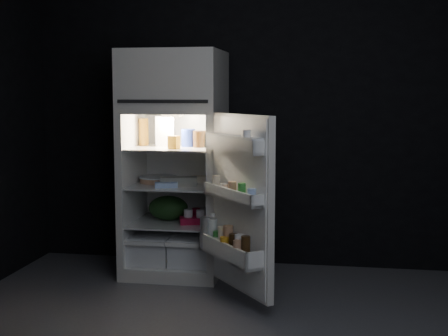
% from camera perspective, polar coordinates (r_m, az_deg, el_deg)
% --- Properties ---
extents(wall_back, '(4.00, 0.00, 2.70)m').
position_cam_1_polar(wall_back, '(5.23, 4.12, 5.76)').
color(wall_back, black).
rests_on(wall_back, ground).
extents(wall_front, '(4.00, 0.00, 2.70)m').
position_cam_1_polar(wall_front, '(1.88, -6.08, 3.63)').
color(wall_front, black).
rests_on(wall_front, ground).
extents(refrigerator, '(0.76, 0.71, 1.78)m').
position_cam_1_polar(refrigerator, '(5.00, -4.47, 1.17)').
color(refrigerator, silver).
rests_on(refrigerator, ground).
extents(fridge_door, '(0.59, 0.69, 1.22)m').
position_cam_1_polar(fridge_door, '(4.27, 1.24, -3.55)').
color(fridge_door, silver).
rests_on(fridge_door, ground).
extents(milk_jug, '(0.17, 0.17, 0.24)m').
position_cam_1_polar(milk_jug, '(5.02, -5.41, 3.37)').
color(milk_jug, white).
rests_on(milk_jug, refrigerator).
extents(mayo_jar, '(0.14, 0.14, 0.14)m').
position_cam_1_polar(mayo_jar, '(4.96, -3.28, 2.77)').
color(mayo_jar, '#1F36A8').
rests_on(mayo_jar, refrigerator).
extents(jam_jar, '(0.13, 0.13, 0.13)m').
position_cam_1_polar(jam_jar, '(4.90, -2.26, 2.67)').
color(jam_jar, '#311F0D').
rests_on(jam_jar, refrigerator).
extents(amber_bottle, '(0.10, 0.10, 0.22)m').
position_cam_1_polar(amber_bottle, '(5.11, -7.35, 3.29)').
color(amber_bottle, orange).
rests_on(amber_bottle, refrigerator).
extents(small_carton, '(0.09, 0.08, 0.10)m').
position_cam_1_polar(small_carton, '(4.78, -4.60, 2.36)').
color(small_carton, orange).
rests_on(small_carton, refrigerator).
extents(egg_carton, '(0.30, 0.17, 0.07)m').
position_cam_1_polar(egg_carton, '(4.90, -4.17, -1.23)').
color(egg_carton, gray).
rests_on(egg_carton, refrigerator).
extents(pie, '(0.38, 0.38, 0.04)m').
position_cam_1_polar(pie, '(5.09, -6.03, -1.11)').
color(pie, '#AB7B5A').
rests_on(pie, refrigerator).
extents(flat_package, '(0.19, 0.13, 0.04)m').
position_cam_1_polar(flat_package, '(4.83, -5.30, -1.55)').
color(flat_package, '#8DA9DB').
rests_on(flat_package, refrigerator).
extents(wrapped_pkg, '(0.14, 0.12, 0.05)m').
position_cam_1_polar(wrapped_pkg, '(5.09, -2.25, -1.03)').
color(wrapped_pkg, beige).
rests_on(wrapped_pkg, refrigerator).
extents(produce_bag, '(0.32, 0.27, 0.20)m').
position_cam_1_polar(produce_bag, '(5.08, -5.11, -3.65)').
color(produce_bag, '#193815').
rests_on(produce_bag, refrigerator).
extents(yogurt_tray, '(0.28, 0.20, 0.05)m').
position_cam_1_polar(yogurt_tray, '(4.94, -2.60, -4.80)').
color(yogurt_tray, '#A30E30').
rests_on(yogurt_tray, refrigerator).
extents(small_can_red, '(0.09, 0.09, 0.09)m').
position_cam_1_polar(small_can_red, '(5.11, -2.56, -4.19)').
color(small_can_red, '#A30E30').
rests_on(small_can_red, refrigerator).
extents(small_can_silver, '(0.07, 0.07, 0.09)m').
position_cam_1_polar(small_can_silver, '(5.13, -1.97, -4.14)').
color(small_can_silver, silver).
rests_on(small_can_silver, refrigerator).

